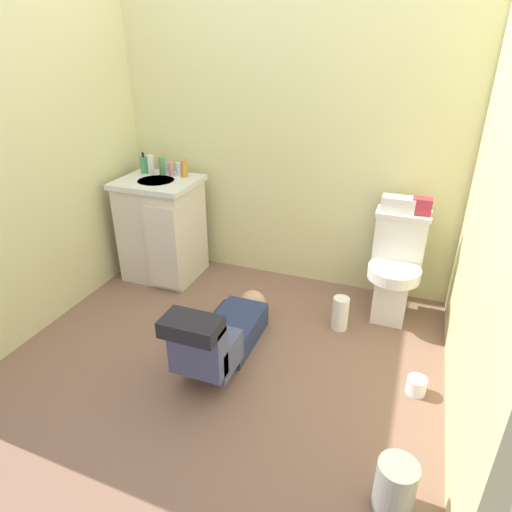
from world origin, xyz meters
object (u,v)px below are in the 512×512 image
toiletry_bag (422,206)px  bottle_pink (171,169)px  toilet_paper_roll (416,386)px  person_plumber (222,334)px  faucet (166,169)px  bottle_green (163,166)px  bottle_clear (179,169)px  tissue_box (398,204)px  bottle_white (151,165)px  paper_towel_roll (340,313)px  vanity_cabinet (162,228)px  soap_dispenser (144,165)px  trash_can (395,487)px  toilet (395,268)px  bottle_amber (184,169)px

toiletry_bag → bottle_pink: 1.88m
toilet_paper_roll → person_plumber: bearing=-175.0°
faucet → bottle_green: bottle_green is taller
bottle_clear → tissue_box: bearing=-0.3°
toiletry_bag → bottle_white: size_ratio=0.80×
faucet → toilet_paper_roll: 2.38m
paper_towel_roll → toilet_paper_roll: bearing=-41.5°
vanity_cabinet → faucet: (-0.00, 0.15, 0.45)m
bottle_green → bottle_pink: bottle_green is taller
soap_dispenser → trash_can: size_ratio=0.63×
vanity_cabinet → trash_can: size_ratio=3.12×
tissue_box → toilet_paper_roll: size_ratio=2.00×
soap_dispenser → bottle_pink: (0.24, 0.02, -0.02)m
person_plumber → tissue_box: 1.46m
bottle_green → paper_towel_roll: bottle_green is taller
person_plumber → toilet_paper_roll: bearing=5.0°
toilet → toilet_paper_roll: (0.23, -0.79, -0.32)m
bottle_white → bottle_pink: (0.16, 0.04, -0.03)m
person_plumber → soap_dispenser: 1.62m
toilet → bottle_green: bearing=177.4°
faucet → bottle_pink: 0.05m
toilet → person_plumber: size_ratio=0.70×
vanity_cabinet → toiletry_bag: (1.93, 0.15, 0.39)m
person_plumber → paper_towel_roll: bearing=42.3°
soap_dispenser → bottle_amber: (0.35, 0.02, -0.00)m
soap_dispenser → bottle_amber: bearing=3.2°
toiletry_bag → toilet_paper_roll: bearing=-82.0°
person_plumber → toiletry_bag: toiletry_bag is taller
toiletry_bag → paper_towel_roll: toiletry_bag is taller
vanity_cabinet → bottle_pink: size_ratio=7.89×
faucet → trash_can: bearing=-39.4°
toiletry_bag → bottle_green: 1.96m
toilet_paper_roll → bottle_green: bearing=157.3°
bottle_clear → toilet_paper_roll: bearing=-24.5°
person_plumber → bottle_amber: size_ratio=8.28×
bottle_amber → trash_can: size_ratio=0.49×
trash_can → bottle_amber: bearing=138.3°
vanity_cabinet → person_plumber: bearing=-42.8°
bottle_green → bottle_amber: bottle_green is taller
faucet → bottle_green: 0.03m
tissue_box → bottle_pink: bottle_pink is taller
tissue_box → toiletry_bag: bearing=0.0°
faucet → bottle_white: bottle_white is taller
bottle_green → paper_towel_roll: 1.78m
person_plumber → bottle_green: (-0.93, 0.97, 0.71)m
bottle_clear → bottle_white: bearing=-167.4°
soap_dispenser → paper_towel_roll: (1.71, -0.39, -0.77)m
person_plumber → bottle_amber: 1.41m
paper_towel_roll → bottle_amber: bearing=163.4°
trash_can → paper_towel_roll: trash_can is taller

